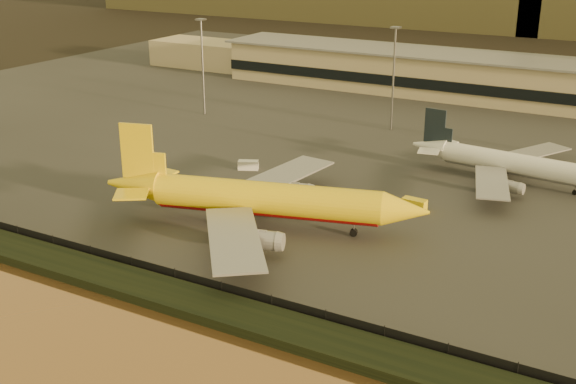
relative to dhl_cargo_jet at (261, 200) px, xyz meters
The scene contains 10 objects.
ground 13.22m from the dhl_cargo_jet, 61.14° to the right, with size 900.00×900.00×0.00m, color black.
embankment 28.62m from the dhl_cargo_jet, 78.02° to the right, with size 320.00×7.00×1.40m, color black.
tarmac 84.71m from the dhl_cargo_jet, 86.02° to the left, with size 320.00×220.00×0.20m, color #2D2D2D.
perimeter_fence 24.67m from the dhl_cargo_jet, 76.07° to the right, with size 300.00×0.05×2.20m, color black.
terminal_building 115.23m from the dhl_cargo_jet, 94.31° to the left, with size 202.00×25.00×12.60m.
apron_light_masts 68.46m from the dhl_cargo_jet, 72.03° to the left, with size 152.20×12.20×25.40m.
dhl_cargo_jet is the anchor object (origin of this frame).
white_narrowbody_jet 54.17m from the dhl_cargo_jet, 54.24° to the left, with size 43.58×42.29×12.51m.
gse_vehicle_yellow 28.73m from the dhl_cargo_jet, 46.01° to the left, with size 4.34×1.95×1.95m, color yellow.
gse_vehicle_white 31.35m from the dhl_cargo_jet, 126.40° to the left, with size 4.22×1.90×1.90m, color white.
Camera 1 is at (53.15, -85.59, 48.27)m, focal length 45.00 mm.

